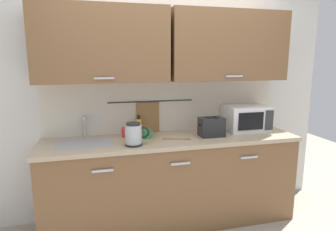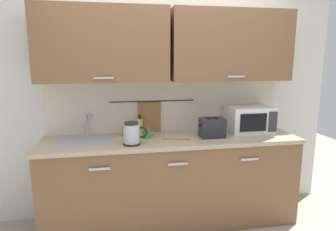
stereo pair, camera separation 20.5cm
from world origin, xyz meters
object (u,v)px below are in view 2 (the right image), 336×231
at_px(mug_near_sink, 147,133).
at_px(mug_by_kettle, 126,131).
at_px(wooden_spoon, 180,139).
at_px(dish_soap_bottle, 140,125).
at_px(electric_kettle, 132,134).
at_px(toaster, 212,128).
at_px(microwave, 249,119).

bearing_deg(mug_near_sink, mug_by_kettle, 149.74).
bearing_deg(mug_near_sink, wooden_spoon, -20.49).
xyz_separation_m(dish_soap_bottle, wooden_spoon, (0.36, -0.31, -0.08)).
distance_m(electric_kettle, toaster, 0.81).
bearing_deg(mug_near_sink, dish_soap_bottle, 104.08).
xyz_separation_m(microwave, mug_by_kettle, (-1.31, 0.04, -0.09)).
height_order(dish_soap_bottle, mug_near_sink, dish_soap_bottle).
height_order(microwave, dish_soap_bottle, microwave).
xyz_separation_m(microwave, toaster, (-0.46, -0.15, -0.04)).
relative_size(dish_soap_bottle, toaster, 0.77).
bearing_deg(toaster, microwave, 17.71).
relative_size(mug_by_kettle, wooden_spoon, 0.44).
distance_m(microwave, mug_near_sink, 1.12).
bearing_deg(toaster, wooden_spoon, -172.80).
height_order(electric_kettle, dish_soap_bottle, electric_kettle).
xyz_separation_m(dish_soap_bottle, mug_near_sink, (0.05, -0.19, -0.04)).
height_order(mug_near_sink, mug_by_kettle, same).
relative_size(dish_soap_bottle, wooden_spoon, 0.72).
distance_m(dish_soap_bottle, wooden_spoon, 0.48).
xyz_separation_m(mug_by_kettle, wooden_spoon, (0.50, -0.23, -0.04)).
distance_m(toaster, wooden_spoon, 0.35).
relative_size(microwave, electric_kettle, 2.03).
bearing_deg(mug_by_kettle, dish_soap_bottle, 29.73).
bearing_deg(electric_kettle, mug_by_kettle, 97.26).
relative_size(electric_kettle, wooden_spoon, 0.83).
bearing_deg(mug_near_sink, electric_kettle, -127.84).
bearing_deg(dish_soap_bottle, electric_kettle, -104.92).
height_order(microwave, wooden_spoon, microwave).
xyz_separation_m(dish_soap_bottle, mug_by_kettle, (-0.14, -0.08, -0.04)).
xyz_separation_m(mug_near_sink, toaster, (0.65, -0.07, 0.05)).
relative_size(microwave, toaster, 1.80).
xyz_separation_m(mug_near_sink, wooden_spoon, (0.31, -0.12, -0.04)).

